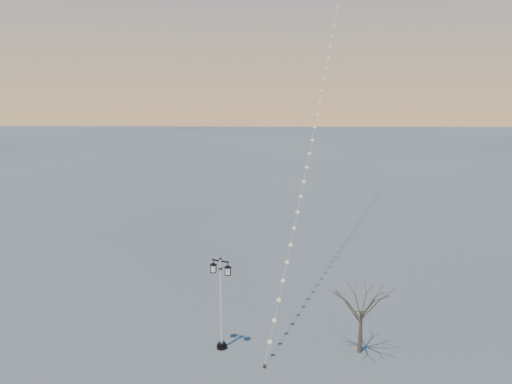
{
  "coord_description": "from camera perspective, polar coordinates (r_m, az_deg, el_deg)",
  "views": [
    {
      "loc": [
        1.91,
        -23.94,
        15.09
      ],
      "look_at": [
        1.36,
        6.35,
        8.44
      ],
      "focal_mm": 35.28,
      "sensor_mm": 36.0,
      "label": 1
    }
  ],
  "objects": [
    {
      "name": "bare_tree",
      "position": [
        29.38,
        11.91,
        -12.36
      ],
      "size": [
        2.54,
        2.54,
        4.22
      ],
      "rotation": [
        0.0,
        0.0,
        0.34
      ],
      "color": "#4C402B",
      "rests_on": "ground"
    },
    {
      "name": "ground",
      "position": [
        28.36,
        -3.17,
        -19.78
      ],
      "size": [
        300.0,
        300.0,
        0.0
      ],
      "primitive_type": "plane",
      "color": "#545755",
      "rests_on": "ground"
    },
    {
      "name": "street_lamp",
      "position": [
        29.18,
        -3.98,
        -11.98
      ],
      "size": [
        1.33,
        0.86,
        5.54
      ],
      "rotation": [
        0.0,
        0.0,
        -0.42
      ],
      "color": "black",
      "rests_on": "ground"
    },
    {
      "name": "kite_train",
      "position": [
        43.11,
        7.65,
        13.69
      ],
      "size": [
        10.15,
        37.34,
        32.55
      ],
      "rotation": [
        0.0,
        0.0,
        0.33
      ],
      "color": "#312118",
      "rests_on": "ground"
    }
  ]
}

